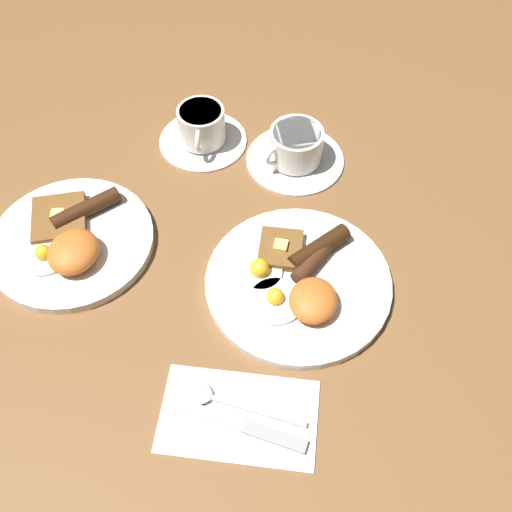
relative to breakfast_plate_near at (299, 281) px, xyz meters
The scene contains 8 objects.
ground_plane 0.01m from the breakfast_plate_near, 48.35° to the left, with size 3.00×3.00×0.00m, color brown.
breakfast_plate_near is the anchor object (origin of this frame).
breakfast_plate_far 0.36m from the breakfast_plate_near, 90.48° to the left, with size 0.25×0.25×0.05m.
teacup_near 0.26m from the breakfast_plate_near, 11.39° to the left, with size 0.17×0.17×0.07m.
teacup_far 0.34m from the breakfast_plate_near, 39.61° to the left, with size 0.16×0.16×0.07m.
napkin 0.22m from the breakfast_plate_near, 169.42° to the left, with size 0.12×0.20×0.01m, color white.
knife 0.23m from the breakfast_plate_near, behind, with size 0.04×0.19×0.01m.
spoon 0.22m from the breakfast_plate_near, 156.78° to the left, with size 0.04×0.18×0.01m.
Camera 1 is at (-0.48, -0.04, 0.75)m, focal length 42.00 mm.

